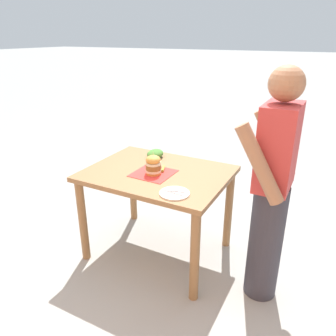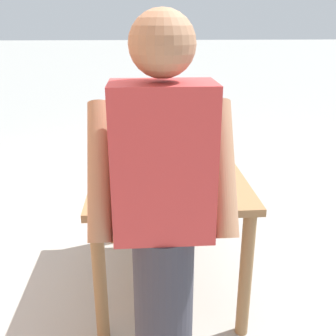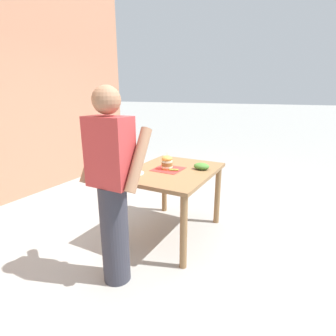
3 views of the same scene
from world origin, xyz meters
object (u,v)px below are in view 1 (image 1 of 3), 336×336
object	(u,v)px
sandwich	(154,165)
side_plate_with_forks	(175,193)
patio_table	(158,185)
pickle_spear	(163,169)
side_salad	(155,154)
diner_across_table	(272,188)

from	to	relation	value
sandwich	side_plate_with_forks	distance (m)	0.40
patio_table	pickle_spear	world-z (taller)	pickle_spear
patio_table	side_salad	distance (m)	0.37
sandwich	side_salad	bearing A→B (deg)	-151.88
side_salad	side_plate_with_forks	bearing A→B (deg)	40.27
sandwich	side_salad	distance (m)	0.39
patio_table	pickle_spear	bearing A→B (deg)	141.24
sandwich	side_plate_with_forks	size ratio (longest dim) A/B	0.88
sandwich	diner_across_table	size ratio (longest dim) A/B	0.11
pickle_spear	diner_across_table	size ratio (longest dim) A/B	0.06
pickle_spear	side_plate_with_forks	xyz separation A→B (m)	(0.34, 0.28, -0.01)
side_plate_with_forks	diner_across_table	distance (m)	0.67
patio_table	side_plate_with_forks	distance (m)	0.46
diner_across_table	side_salad	bearing A→B (deg)	-107.73
sandwich	pickle_spear	xyz separation A→B (m)	(-0.10, 0.03, -0.07)
patio_table	side_salad	xyz separation A→B (m)	(-0.28, -0.18, 0.16)
pickle_spear	side_salad	world-z (taller)	side_salad
pickle_spear	sandwich	bearing A→B (deg)	-15.22
sandwich	side_salad	xyz separation A→B (m)	(-0.35, -0.18, -0.05)
pickle_spear	diner_across_table	bearing A→B (deg)	82.68
sandwich	side_salad	world-z (taller)	sandwich
side_plate_with_forks	diner_across_table	size ratio (longest dim) A/B	0.13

